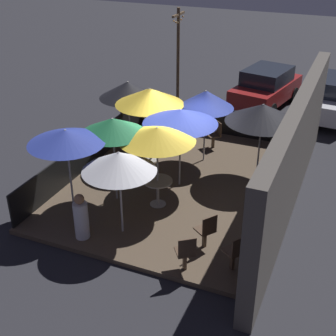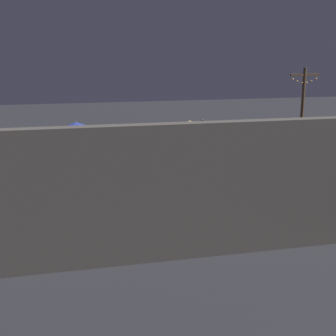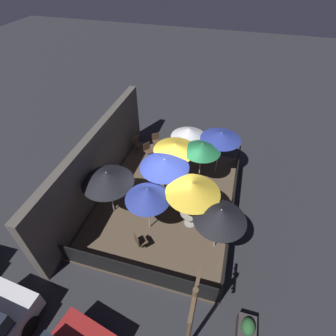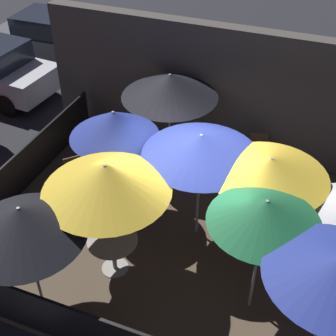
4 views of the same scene
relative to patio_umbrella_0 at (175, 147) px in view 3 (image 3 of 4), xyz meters
The scene contains 24 objects.
ground_plane 2.61m from the patio_umbrella_0, behind, with size 60.00×60.00×0.00m, color #26262B.
patio_deck 2.56m from the patio_umbrella_0, behind, with size 7.86×5.99×0.12m.
building_wall 3.59m from the patio_umbrella_0, 112.86° to the left, with size 9.46×0.36×3.19m.
fence_front 3.61m from the patio_umbrella_0, 115.27° to the right, with size 7.66×0.05×0.95m.
fence_side_left 5.51m from the patio_umbrella_0, behind, with size 0.05×5.79×0.95m.
patio_umbrella_0 is the anchor object (origin of this frame).
patio_umbrella_1 2.69m from the patio_umbrella_0, 151.00° to the right, with size 2.11×2.11×2.41m.
patio_umbrella_2 1.26m from the patio_umbrella_0, behind, with size 2.09×2.09×2.34m.
patio_umbrella_3 1.51m from the patio_umbrella_0, 11.77° to the right, with size 1.77×1.77×2.20m.
patio_umbrella_4 2.25m from the patio_umbrella_0, 56.60° to the right, with size 1.92×1.92×2.39m.
patio_umbrella_5 4.00m from the patio_umbrella_0, 142.13° to the right, with size 1.92×1.92×2.24m.
patio_umbrella_6 3.02m from the patio_umbrella_0, behind, with size 1.73×1.73×2.34m.
patio_umbrella_7 1.19m from the patio_umbrella_0, 82.40° to the right, with size 1.70×1.70×2.40m.
patio_umbrella_8 3.34m from the patio_umbrella_0, 140.89° to the left, with size 2.12×2.12×2.31m.
dining_table_0 1.51m from the patio_umbrella_0, ahead, with size 0.79×0.79×0.75m.
dining_table_1 3.07m from the patio_umbrella_0, 151.00° to the right, with size 0.90×0.90×0.77m.
patio_chair_0 3.58m from the patio_umbrella_0, 55.55° to the left, with size 0.56×0.56×0.95m.
patio_chair_1 3.22m from the patio_umbrella_0, 36.46° to the left, with size 0.56×0.56×0.95m.
patio_chair_2 4.37m from the patio_umbrella_0, behind, with size 0.57×0.57×0.91m.
patio_chair_3 2.74m from the patio_umbrella_0, 54.38° to the left, with size 0.56×0.56×0.94m.
patio_chair_4 3.14m from the patio_umbrella_0, 103.30° to the left, with size 0.48×0.48×0.91m.
patron_0 2.80m from the patio_umbrella_0, 28.09° to the right, with size 0.46×0.46×1.21m.
planter_box 7.28m from the patio_umbrella_0, 147.07° to the right, with size 0.79×0.55×0.83m.
light_post 7.14m from the patio_umbrella_0, 162.41° to the right, with size 1.10×0.12×4.13m.
Camera 3 is at (-7.72, -2.27, 9.36)m, focal length 28.00 mm.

